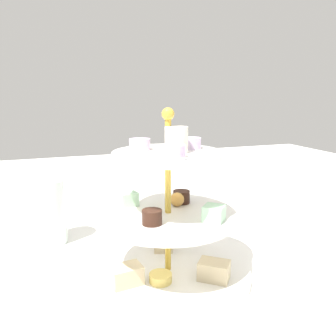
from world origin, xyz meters
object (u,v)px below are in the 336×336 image
at_px(tiered_serving_stand, 168,227).
at_px(butter_knife_left, 208,212).
at_px(water_glass_mid_back, 325,261).
at_px(water_glass_tall_right, 49,212).

height_order(tiered_serving_stand, butter_knife_left, tiered_serving_stand).
bearing_deg(water_glass_mid_back, water_glass_tall_right, -129.61).
xyz_separation_m(water_glass_tall_right, butter_knife_left, (-0.05, 0.38, -0.06)).
height_order(butter_knife_left, water_glass_mid_back, water_glass_mid_back).
bearing_deg(tiered_serving_stand, water_glass_tall_right, -137.79).
relative_size(tiered_serving_stand, water_glass_mid_back, 2.89).
relative_size(tiered_serving_stand, butter_knife_left, 1.65).
bearing_deg(tiered_serving_stand, butter_knife_left, 142.11).
bearing_deg(water_glass_tall_right, water_glass_mid_back, 50.39).
height_order(water_glass_tall_right, water_glass_mid_back, water_glass_tall_right).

